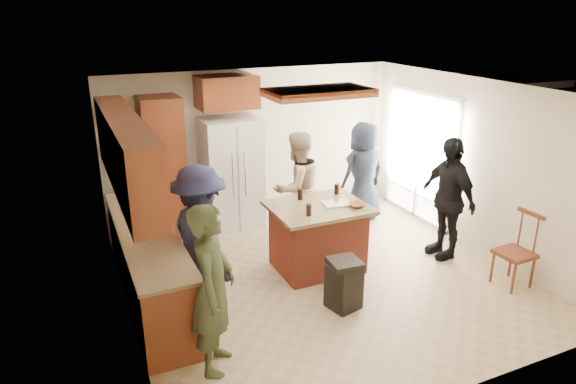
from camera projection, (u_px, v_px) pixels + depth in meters
name	position (u px, v px, depth m)	size (l,w,h in m)	color
room_shell	(486.00, 150.00, 9.75)	(8.00, 5.20, 5.00)	tan
person_front_left	(213.00, 289.00, 4.92)	(0.64, 0.47, 1.75)	#353A22
person_behind_left	(297.00, 188.00, 7.72)	(0.84, 0.52, 1.73)	tan
person_behind_right	(363.00, 173.00, 8.48)	(0.83, 0.54, 1.69)	black
person_side_right	(448.00, 198.00, 7.25)	(1.04, 0.53, 1.77)	black
person_counter	(201.00, 238.00, 5.99)	(1.14, 0.53, 1.77)	#1B1E36
left_cabinetry	(141.00, 227.00, 6.10)	(0.64, 3.00, 2.30)	maroon
back_wall_units	(180.00, 149.00, 7.86)	(1.80, 0.60, 2.45)	maroon
refrigerator	(231.00, 174.00, 8.25)	(0.90, 0.76, 1.80)	white
kitchen_island	(318.00, 237.00, 7.00)	(1.28, 1.03, 0.93)	#A23D2A
island_items	(337.00, 202.00, 6.87)	(0.87, 0.71, 0.15)	silver
trash_bin	(344.00, 284.00, 6.12)	(0.41, 0.41, 0.63)	black
spindle_chair	(516.00, 253.00, 6.58)	(0.44, 0.44, 0.99)	maroon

